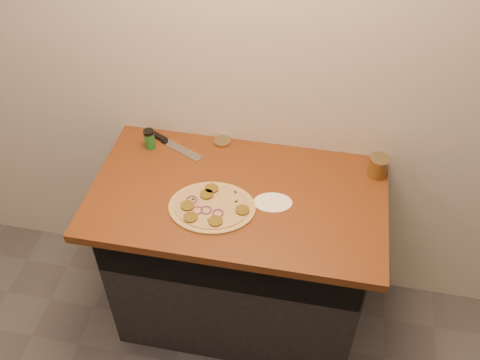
% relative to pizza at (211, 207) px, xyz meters
% --- Properties ---
extents(cabinet, '(1.10, 0.60, 0.86)m').
position_rel_pizza_xyz_m(cabinet, '(0.08, 0.14, -0.48)').
color(cabinet, black).
rests_on(cabinet, ground).
extents(countertop, '(1.20, 0.70, 0.04)m').
position_rel_pizza_xyz_m(countertop, '(0.08, 0.11, -0.03)').
color(countertop, brown).
rests_on(countertop, cabinet).
extents(pizza, '(0.37, 0.37, 0.02)m').
position_rel_pizza_xyz_m(pizza, '(0.00, 0.00, 0.00)').
color(pizza, tan).
rests_on(pizza, countertop).
extents(chefs_knife, '(0.30, 0.17, 0.02)m').
position_rel_pizza_xyz_m(chefs_knife, '(-0.28, 0.35, -0.00)').
color(chefs_knife, '#B7BAC1').
rests_on(chefs_knife, countertop).
extents(mason_jar_lid, '(0.08, 0.08, 0.02)m').
position_rel_pizza_xyz_m(mason_jar_lid, '(-0.04, 0.40, -0.00)').
color(mason_jar_lid, tan).
rests_on(mason_jar_lid, countertop).
extents(salsa_jar, '(0.08, 0.08, 0.09)m').
position_rel_pizza_xyz_m(salsa_jar, '(0.63, 0.32, 0.04)').
color(salsa_jar, '#A11610').
rests_on(salsa_jar, countertop).
extents(spice_shaker, '(0.05, 0.05, 0.09)m').
position_rel_pizza_xyz_m(spice_shaker, '(-0.35, 0.31, 0.04)').
color(spice_shaker, '#216829').
rests_on(spice_shaker, countertop).
extents(flour_spill, '(0.18, 0.18, 0.00)m').
position_rel_pizza_xyz_m(flour_spill, '(0.23, 0.08, -0.01)').
color(flour_spill, white).
rests_on(flour_spill, countertop).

